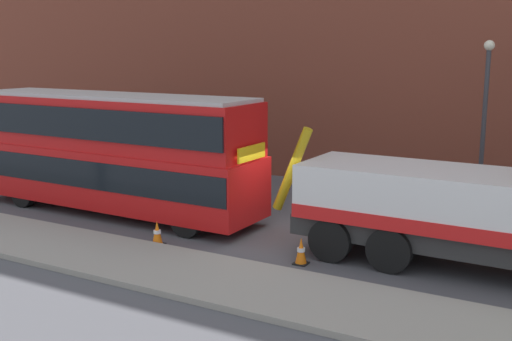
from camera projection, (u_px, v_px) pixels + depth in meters
ground_plane at (285, 235)px, 18.58m from camera, size 120.00×120.00×0.00m
near_kerb at (208, 277)px, 14.97m from camera, size 60.00×2.80×0.15m
recovery_tow_truck at (492, 206)px, 15.06m from camera, size 10.16×2.79×3.67m
double_decker_bus at (112, 148)px, 20.85m from camera, size 11.08×2.74×4.06m
traffic_cone_near_bus at (157, 234)px, 17.61m from camera, size 0.36×0.36×0.72m
traffic_cone_midway at (301, 252)px, 16.03m from camera, size 0.36×0.36×0.72m
street_lamp at (485, 110)px, 21.14m from camera, size 0.36×0.36×5.83m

